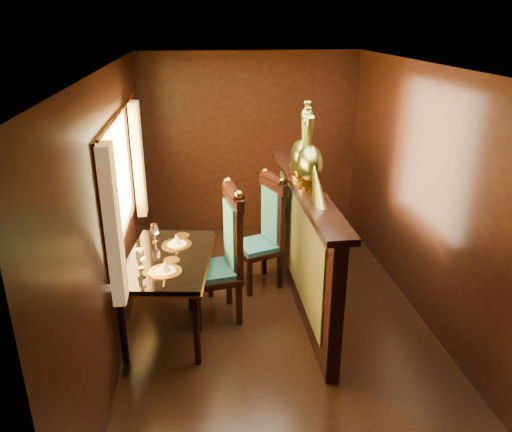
{
  "coord_description": "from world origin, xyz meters",
  "views": [
    {
      "loc": [
        -0.72,
        -4.31,
        2.9
      ],
      "look_at": [
        -0.16,
        0.44,
        0.99
      ],
      "focal_mm": 35.0,
      "sensor_mm": 36.0,
      "label": 1
    }
  ],
  "objects_px": {
    "dining_table": "(168,264)",
    "peacock_left": "(310,147)",
    "peacock_right": "(303,142)",
    "chair_left": "(226,250)",
    "chair_right": "(267,228)"
  },
  "relations": [
    {
      "from": "peacock_left",
      "to": "peacock_right",
      "type": "height_order",
      "value": "peacock_left"
    },
    {
      "from": "chair_left",
      "to": "chair_right",
      "type": "xyz_separation_m",
      "value": [
        0.5,
        0.64,
        -0.05
      ]
    },
    {
      "from": "chair_right",
      "to": "peacock_right",
      "type": "relative_size",
      "value": 1.75
    },
    {
      "from": "dining_table",
      "to": "peacock_left",
      "type": "relative_size",
      "value": 1.73
    },
    {
      "from": "dining_table",
      "to": "peacock_right",
      "type": "bearing_deg",
      "value": 26.94
    },
    {
      "from": "chair_left",
      "to": "chair_right",
      "type": "relative_size",
      "value": 1.08
    },
    {
      "from": "chair_left",
      "to": "peacock_left",
      "type": "height_order",
      "value": "peacock_left"
    },
    {
      "from": "chair_right",
      "to": "peacock_left",
      "type": "distance_m",
      "value": 1.29
    },
    {
      "from": "chair_left",
      "to": "peacock_left",
      "type": "relative_size",
      "value": 1.77
    },
    {
      "from": "chair_right",
      "to": "peacock_left",
      "type": "relative_size",
      "value": 1.64
    },
    {
      "from": "dining_table",
      "to": "peacock_left",
      "type": "distance_m",
      "value": 1.75
    },
    {
      "from": "peacock_right",
      "to": "chair_right",
      "type": "bearing_deg",
      "value": 136.62
    },
    {
      "from": "dining_table",
      "to": "peacock_left",
      "type": "xyz_separation_m",
      "value": [
        1.38,
        0.14,
        1.06
      ]
    },
    {
      "from": "dining_table",
      "to": "peacock_right",
      "type": "relative_size",
      "value": 1.85
    },
    {
      "from": "chair_left",
      "to": "peacock_right",
      "type": "relative_size",
      "value": 1.89
    }
  ]
}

